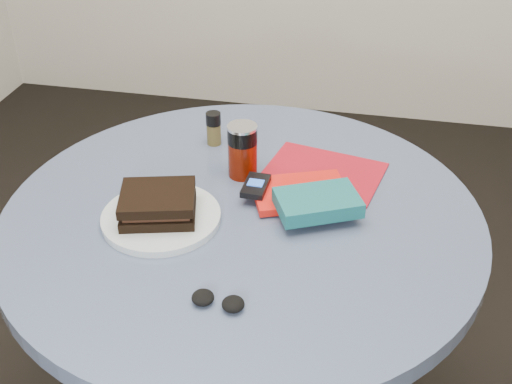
% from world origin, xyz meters
% --- Properties ---
extents(table, '(1.00, 1.00, 0.75)m').
position_xyz_m(table, '(0.00, 0.00, 0.59)').
color(table, black).
rests_on(table, ground).
extents(plate, '(0.32, 0.32, 0.02)m').
position_xyz_m(plate, '(-0.15, -0.07, 0.76)').
color(plate, silver).
rests_on(plate, table).
extents(sandwich, '(0.17, 0.16, 0.05)m').
position_xyz_m(sandwich, '(-0.16, -0.07, 0.79)').
color(sandwich, black).
rests_on(sandwich, plate).
extents(soda_can, '(0.08, 0.08, 0.12)m').
position_xyz_m(soda_can, '(-0.03, 0.14, 0.81)').
color(soda_can, '#5C1204').
rests_on(soda_can, table).
extents(pepper_grinder, '(0.04, 0.04, 0.08)m').
position_xyz_m(pepper_grinder, '(-0.13, 0.26, 0.79)').
color(pepper_grinder, '#4E4421').
rests_on(pepper_grinder, table).
extents(magazine, '(0.29, 0.24, 0.00)m').
position_xyz_m(magazine, '(0.15, 0.18, 0.75)').
color(magazine, maroon).
rests_on(magazine, table).
extents(red_book, '(0.23, 0.19, 0.02)m').
position_xyz_m(red_book, '(0.11, 0.07, 0.76)').
color(red_book, red).
rests_on(red_book, magazine).
extents(novel, '(0.19, 0.17, 0.03)m').
position_xyz_m(novel, '(0.16, 0.01, 0.79)').
color(novel, '#13555A').
rests_on(novel, red_book).
extents(mp3_player, '(0.05, 0.09, 0.02)m').
position_xyz_m(mp3_player, '(0.02, 0.06, 0.78)').
color(mp3_player, black).
rests_on(mp3_player, red_book).
extents(headphones, '(0.10, 0.05, 0.02)m').
position_xyz_m(headphones, '(0.02, -0.28, 0.76)').
color(headphones, black).
rests_on(headphones, table).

